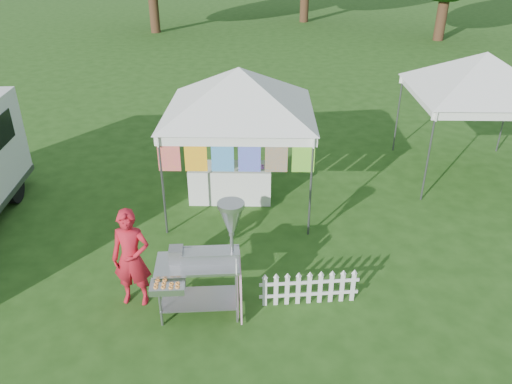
{
  "coord_description": "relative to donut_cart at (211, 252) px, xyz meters",
  "views": [
    {
      "loc": [
        0.54,
        -6.4,
        5.43
      ],
      "look_at": [
        0.38,
        1.79,
        1.1
      ],
      "focal_mm": 35.0,
      "sensor_mm": 36.0,
      "label": 1
    }
  ],
  "objects": [
    {
      "name": "picket_fence",
      "position": [
        1.53,
        0.24,
        -0.86
      ],
      "size": [
        1.61,
        0.2,
        0.56
      ],
      "rotation": [
        0.0,
        0.0,
        0.11
      ],
      "color": "silver",
      "rests_on": "ground"
    },
    {
      "name": "vendor",
      "position": [
        -1.29,
        0.24,
        -0.3
      ],
      "size": [
        0.64,
        0.44,
        1.7
      ],
      "primitive_type": "imported",
      "rotation": [
        0.0,
        0.0,
        -0.05
      ],
      "color": "#B51625",
      "rests_on": "ground"
    },
    {
      "name": "canopy_main",
      "position": [
        0.26,
        3.74,
        1.84
      ],
      "size": [
        4.24,
        4.24,
        3.45
      ],
      "color": "#59595E",
      "rests_on": "ground"
    },
    {
      "name": "display_table",
      "position": [
        0.03,
        3.78,
        -0.74
      ],
      "size": [
        1.8,
        0.7,
        0.81
      ],
      "primitive_type": "cube",
      "color": "white",
      "rests_on": "ground"
    },
    {
      "name": "donut_cart",
      "position": [
        0.0,
        0.0,
        0.0
      ],
      "size": [
        1.39,
        1.06,
        1.95
      ],
      "rotation": [
        0.0,
        0.0,
        0.08
      ],
      "color": "gray",
      "rests_on": "ground"
    },
    {
      "name": "canopy_right",
      "position": [
        5.76,
        5.25,
        1.85
      ],
      "size": [
        4.24,
        4.24,
        3.45
      ],
      "color": "#59595E",
      "rests_on": "ground"
    },
    {
      "name": "ground",
      "position": [
        0.26,
        0.25,
        -1.15
      ],
      "size": [
        120.0,
        120.0,
        0.0
      ],
      "primitive_type": "plane",
      "color": "#214614",
      "rests_on": "ground"
    }
  ]
}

